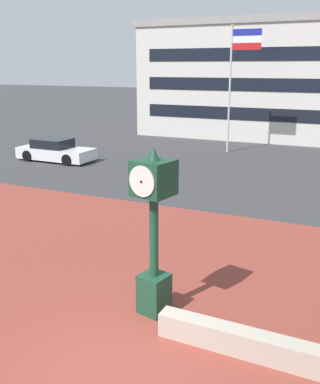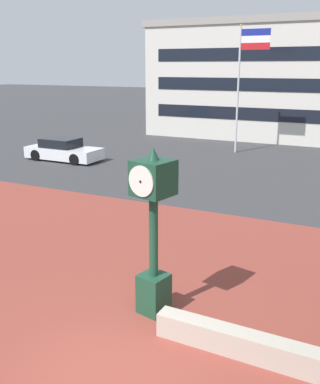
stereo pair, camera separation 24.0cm
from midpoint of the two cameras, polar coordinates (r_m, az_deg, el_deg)
ground_plane at (r=8.67m, az=-5.21°, el=-22.07°), size 200.00×200.00×0.00m
plaza_brick_paving at (r=10.68m, az=2.57°, el=-14.03°), size 44.00×13.43×0.01m
planter_wall at (r=9.07m, az=10.43°, el=-18.43°), size 3.21×0.48×0.50m
street_clock at (r=9.46m, az=-0.11°, el=-4.51°), size 0.89×0.92×3.75m
car_street_near at (r=26.70m, az=-12.07°, el=5.26°), size 4.52×1.96×1.28m
flagpole_primary at (r=28.43m, az=10.91°, el=14.55°), size 1.87×0.14×7.74m
civic_building at (r=37.95m, az=18.75°, el=13.58°), size 23.27×12.19×8.68m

